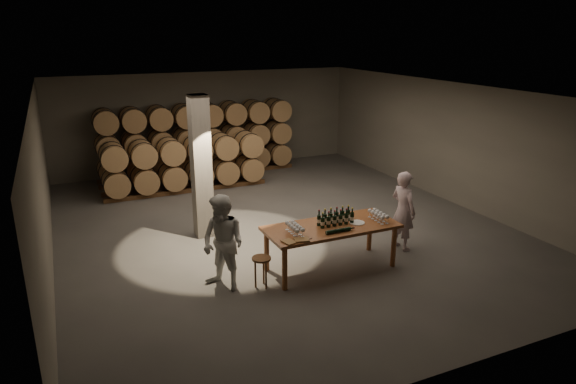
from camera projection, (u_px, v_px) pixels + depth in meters
name	position (u px, v px, depth m)	size (l,w,h in m)	color
room	(201.00, 168.00, 11.31)	(12.00, 12.00, 12.00)	#54514E
tasting_table	(331.00, 231.00, 9.92)	(2.60, 1.10, 0.90)	brown
barrel_stack_back	(198.00, 139.00, 16.26)	(6.26, 0.95, 2.31)	brown
barrel_stack_front	(185.00, 163.00, 14.85)	(4.70, 0.95, 1.57)	brown
bottle_cluster	(336.00, 219.00, 9.93)	(0.73, 0.23, 0.32)	black
lying_bottles	(339.00, 231.00, 9.54)	(0.60, 0.08, 0.08)	black
glass_cluster_left	(295.00, 227.00, 9.48)	(0.20, 0.53, 0.18)	silver
glass_cluster_right	(378.00, 214.00, 10.13)	(0.20, 0.53, 0.18)	silver
plate	(357.00, 223.00, 10.02)	(0.30, 0.30, 0.02)	white
notebook_near	(302.00, 240.00, 9.19)	(0.26, 0.21, 0.03)	brown
notebook_corner	(289.00, 242.00, 9.11)	(0.19, 0.25, 0.02)	brown
pen	(309.00, 239.00, 9.24)	(0.01, 0.01, 0.13)	black
stool	(261.00, 263.00, 9.29)	(0.35, 0.35, 0.58)	brown
person_man	(403.00, 211.00, 10.83)	(0.63, 0.41, 1.72)	beige
person_woman	(223.00, 243.00, 9.12)	(0.86, 0.67, 1.77)	silver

